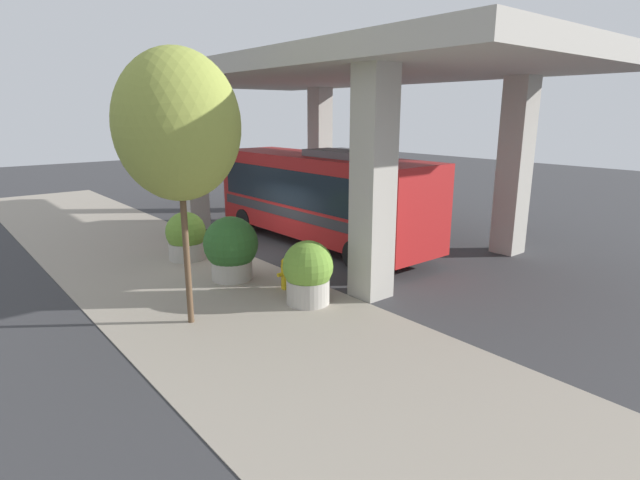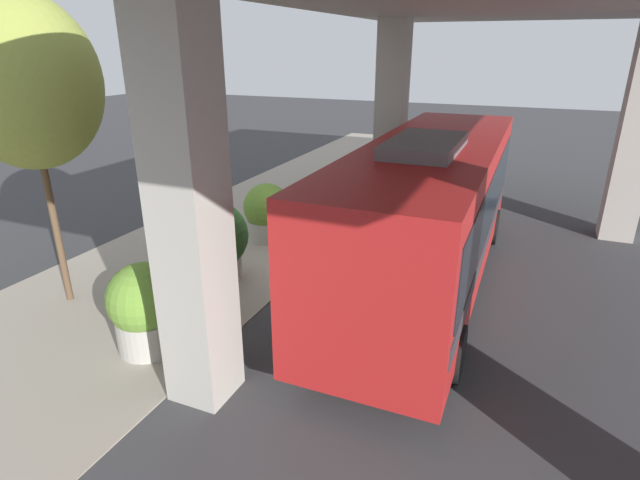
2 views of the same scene
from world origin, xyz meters
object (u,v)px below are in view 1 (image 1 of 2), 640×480
object	(u,v)px
bus	(320,193)
fire_hydrant	(285,274)
street_tree_near	(178,126)
planter_middle	(308,273)
planter_front	(186,237)
planter_back	(231,248)

from	to	relation	value
bus	fire_hydrant	xyz separation A→B (m)	(-4.00, -3.31, -1.50)
bus	street_tree_near	size ratio (longest dim) A/B	1.60
fire_hydrant	street_tree_near	distance (m)	5.24
bus	planter_middle	distance (m)	6.28
fire_hydrant	planter_front	bearing A→B (deg)	100.52
bus	planter_back	size ratio (longest dim) A/B	5.20
planter_front	planter_middle	size ratio (longest dim) A/B	0.97
planter_front	planter_back	size ratio (longest dim) A/B	0.86
planter_middle	fire_hydrant	bearing A→B (deg)	82.76
planter_front	planter_back	xyz separation A→B (m)	(0.13, -2.84, 0.17)
fire_hydrant	planter_front	size ratio (longest dim) A/B	0.56
planter_front	planter_middle	world-z (taller)	planter_middle
planter_middle	planter_back	xyz separation A→B (m)	(-0.56, 3.03, 0.12)
fire_hydrant	street_tree_near	xyz separation A→B (m)	(-3.13, -0.45, 4.18)
fire_hydrant	street_tree_near	size ratio (longest dim) A/B	0.15
bus	fire_hydrant	world-z (taller)	bus
bus	planter_front	size ratio (longest dim) A/B	6.07
street_tree_near	planter_front	bearing A→B (deg)	65.83
planter_back	planter_front	bearing A→B (deg)	92.69
fire_hydrant	bus	bearing A→B (deg)	39.58
bus	street_tree_near	bearing A→B (deg)	-152.20
bus	planter_back	world-z (taller)	bus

